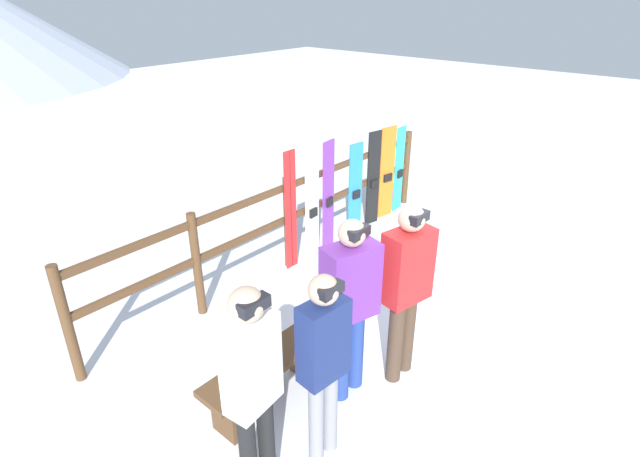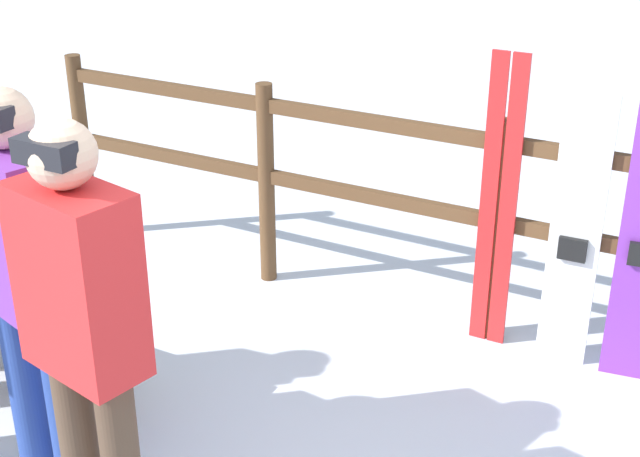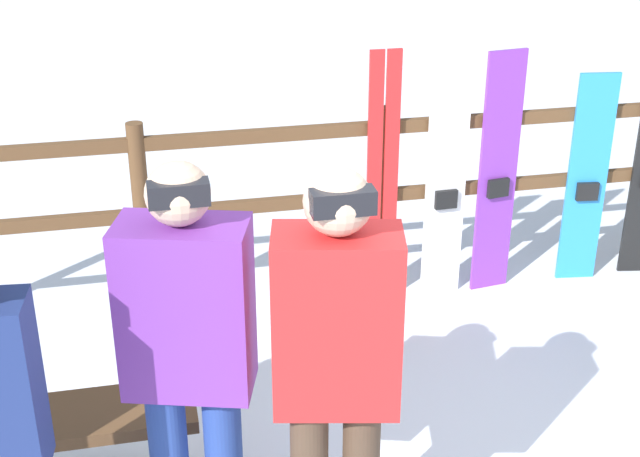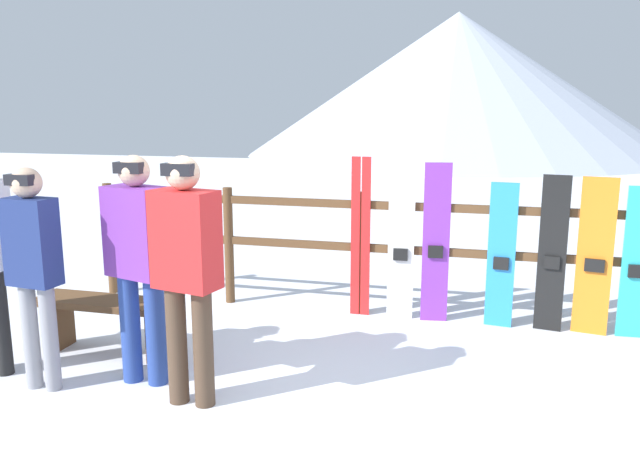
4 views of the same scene
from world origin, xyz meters
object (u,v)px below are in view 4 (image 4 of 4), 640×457
at_px(bench, 107,314).
at_px(snowboard_blue, 501,256).
at_px(snowboard_orange, 595,257).
at_px(snowboard_cyan, 637,264).
at_px(person_navy, 33,260).
at_px(snowboard_purple, 436,244).
at_px(ski_pair_red, 360,237).
at_px(snowboard_white, 401,247).
at_px(person_red, 186,263).
at_px(snowboard_black_stripe, 552,255).
at_px(person_purple, 139,255).

distance_m(bench, snowboard_blue, 3.66).
xyz_separation_m(snowboard_orange, snowboard_cyan, (0.36, -0.00, -0.04)).
bearing_deg(snowboard_blue, person_navy, -146.06).
xyz_separation_m(snowboard_purple, snowboard_orange, (1.45, -0.00, -0.05)).
relative_size(ski_pair_red, snowboard_orange, 1.09).
bearing_deg(person_navy, snowboard_orange, 28.39).
relative_size(snowboard_white, snowboard_cyan, 1.04).
height_order(person_red, snowboard_cyan, person_red).
bearing_deg(snowboard_black_stripe, snowboard_orange, -0.00).
height_order(person_navy, person_purple, person_purple).
bearing_deg(person_purple, snowboard_purple, 43.76).
bearing_deg(snowboard_purple, snowboard_black_stripe, -0.00).
xyz_separation_m(person_purple, snowboard_orange, (3.53, 1.99, -0.28)).
bearing_deg(person_red, person_navy, -177.38).
distance_m(snowboard_blue, snowboard_cyan, 1.19).
distance_m(snowboard_purple, snowboard_orange, 1.45).
bearing_deg(snowboard_orange, snowboard_purple, 180.00).
bearing_deg(snowboard_purple, person_navy, -140.51).
xyz_separation_m(person_red, snowboard_orange, (3.02, 2.23, -0.30)).
height_order(snowboard_white, snowboard_cyan, snowboard_white).
height_order(person_red, person_navy, person_red).
bearing_deg(snowboard_cyan, snowboard_blue, -180.00).
bearing_deg(person_navy, bench, 83.37).
relative_size(person_navy, person_purple, 0.96).
bearing_deg(person_navy, ski_pair_red, 48.59).
relative_size(person_navy, snowboard_white, 1.14).
distance_m(snowboard_black_stripe, snowboard_cyan, 0.73).
bearing_deg(snowboard_white, snowboard_cyan, -0.00).
distance_m(snowboard_white, snowboard_orange, 1.79).
bearing_deg(snowboard_black_stripe, person_navy, -149.34).
bearing_deg(snowboard_orange, snowboard_black_stripe, 180.00).
height_order(snowboard_purple, snowboard_black_stripe, snowboard_purple).
bearing_deg(ski_pair_red, snowboard_black_stripe, -0.11).
bearing_deg(person_navy, snowboard_blue, 33.94).
xyz_separation_m(person_navy, snowboard_orange, (4.22, 2.28, -0.27)).
bearing_deg(snowboard_orange, person_navy, -151.61).
relative_size(person_red, snowboard_black_stripe, 1.20).
bearing_deg(snowboard_blue, ski_pair_red, 179.85).
height_order(person_red, snowboard_purple, person_red).
height_order(snowboard_blue, snowboard_orange, snowboard_orange).
bearing_deg(snowboard_white, snowboard_black_stripe, 0.00).
bearing_deg(person_navy, snowboard_purple, 39.49).
bearing_deg(bench, person_navy, -96.63).
height_order(person_red, snowboard_black_stripe, person_red).
xyz_separation_m(bench, snowboard_blue, (3.30, 1.54, 0.35)).
xyz_separation_m(person_navy, snowboard_white, (2.43, 2.28, -0.27)).
height_order(snowboard_purple, snowboard_orange, snowboard_purple).
distance_m(person_navy, snowboard_white, 3.34).
xyz_separation_m(person_red, snowboard_cyan, (3.38, 2.23, -0.34)).
bearing_deg(snowboard_orange, person_red, -143.57).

